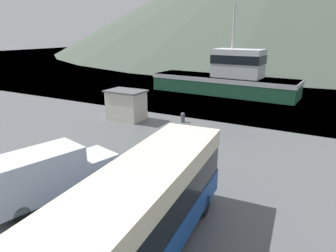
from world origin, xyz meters
name	(u,v)px	position (x,y,z in m)	size (l,w,h in m)	color
water_surface	(320,51)	(0.00, 142.75, 0.00)	(240.00, 240.00, 0.00)	slate
tour_bus	(136,218)	(0.97, 5.24, 1.90)	(3.33, 11.09, 3.40)	#194799
delivery_van	(46,174)	(-5.14, 6.80, 1.29)	(3.48, 6.56, 2.43)	silver
fishing_boat	(227,78)	(-5.83, 35.20, 2.00)	(18.71, 5.77, 10.86)	#1E5138
dock_kiosk	(126,105)	(-10.00, 19.61, 1.34)	(3.39, 2.37, 2.65)	beige
small_boat	(222,75)	(-10.85, 48.51, 0.51)	(3.57, 6.02, 1.01)	#19234C
mooring_bollard	(183,117)	(-5.16, 21.24, 0.47)	(0.39, 0.39, 0.86)	#4C4C51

